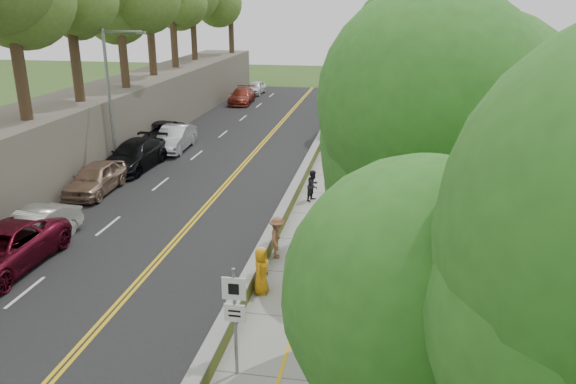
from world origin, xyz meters
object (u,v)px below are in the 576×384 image
streetlight (113,91)px  signpost (235,311)px  painter_0 (261,271)px  construction_barrel (360,144)px  car_2 (1,250)px  car_1 (33,230)px  person_far (369,134)px  concrete_block (369,268)px

streetlight → signpost: (11.51, -17.02, -2.68)m
streetlight → painter_0: streetlight is taller
construction_barrel → car_2: (-12.00, -19.56, 0.36)m
construction_barrel → car_1: size_ratio=0.19×
car_2 → car_1: bearing=91.8°
painter_0 → person_far: 21.08m
construction_barrel → car_2: 22.95m
signpost → construction_barrel: size_ratio=3.64×
streetlight → car_2: 13.21m
car_2 → painter_0: bearing=0.2°
streetlight → painter_0: size_ratio=4.89×
signpost → painter_0: signpost is taller
signpost → concrete_block: signpost is taller
car_2 → painter_0: 9.75m
car_2 → person_far: size_ratio=3.58×
car_1 → painter_0: (9.79, -2.08, 0.09)m
construction_barrel → car_1: 21.28m
car_2 → person_far: (12.56, 20.83, 0.01)m
signpost → painter_0: 4.53m
car_2 → streetlight: bearing=97.3°
painter_0 → concrete_block: bearing=-60.6°
concrete_block → painter_0: (-3.55, -1.63, 0.40)m
construction_barrel → car_1: (-12.04, -17.54, 0.30)m
concrete_block → person_far: size_ratio=0.78×
car_2 → concrete_block: bearing=7.3°
concrete_block → person_far: person_far is taller
streetlight → car_2: bearing=-83.4°
streetlight → signpost: bearing=-55.9°
person_far → streetlight: bearing=19.3°
signpost → car_1: size_ratio=0.69×
signpost → concrete_block: (3.25, 6.02, -1.50)m
streetlight → painter_0: 17.31m
streetlight → concrete_block: bearing=-36.7°
car_1 → painter_0: size_ratio=2.74×
streetlight → car_2: streetlight is taller
signpost → person_far: size_ratio=1.95×
construction_barrel → car_1: car_1 is taller
streetlight → concrete_block: streetlight is taller
painter_0 → person_far: (2.81, 20.89, -0.02)m
car_2 → person_far: person_far is taller
concrete_block → car_1: 13.35m
streetlight → signpost: streetlight is taller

